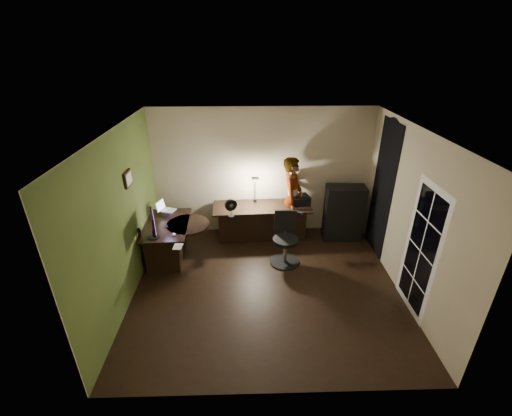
{
  "coord_description": "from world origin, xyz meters",
  "views": [
    {
      "loc": [
        -0.31,
        -4.71,
        3.86
      ],
      "look_at": [
        -0.15,
        1.05,
        1.0
      ],
      "focal_mm": 24.0,
      "sensor_mm": 36.0,
      "label": 1
    }
  ],
  "objects_px": {
    "cabinet": "(344,213)",
    "office_chair": "(286,240)",
    "person": "(292,198)",
    "monitor": "(153,229)",
    "desk_left": "(169,241)",
    "desk_right": "(262,222)"
  },
  "relations": [
    {
      "from": "desk_left",
      "to": "person",
      "type": "bearing_deg",
      "value": 15.16
    },
    {
      "from": "cabinet",
      "to": "office_chair",
      "type": "xyz_separation_m",
      "value": [
        -1.31,
        -0.89,
        -0.09
      ]
    },
    {
      "from": "desk_right",
      "to": "office_chair",
      "type": "bearing_deg",
      "value": -69.5
    },
    {
      "from": "person",
      "to": "monitor",
      "type": "bearing_deg",
      "value": 132.91
    },
    {
      "from": "desk_left",
      "to": "office_chair",
      "type": "height_order",
      "value": "office_chair"
    },
    {
      "from": "desk_right",
      "to": "office_chair",
      "type": "height_order",
      "value": "office_chair"
    },
    {
      "from": "desk_left",
      "to": "office_chair",
      "type": "relative_size",
      "value": 1.29
    },
    {
      "from": "desk_left",
      "to": "cabinet",
      "type": "bearing_deg",
      "value": 7.75
    },
    {
      "from": "monitor",
      "to": "person",
      "type": "height_order",
      "value": "person"
    },
    {
      "from": "monitor",
      "to": "person",
      "type": "relative_size",
      "value": 0.3
    },
    {
      "from": "desk_left",
      "to": "office_chair",
      "type": "xyz_separation_m",
      "value": [
        2.22,
        -0.23,
        0.13
      ]
    },
    {
      "from": "monitor",
      "to": "office_chair",
      "type": "relative_size",
      "value": 0.52
    },
    {
      "from": "desk_left",
      "to": "monitor",
      "type": "distance_m",
      "value": 0.73
    },
    {
      "from": "monitor",
      "to": "cabinet",
      "type": "bearing_deg",
      "value": -0.65
    },
    {
      "from": "office_chair",
      "to": "person",
      "type": "distance_m",
      "value": 1.12
    },
    {
      "from": "desk_left",
      "to": "cabinet",
      "type": "height_order",
      "value": "cabinet"
    },
    {
      "from": "cabinet",
      "to": "person",
      "type": "bearing_deg",
      "value": 175.76
    },
    {
      "from": "desk_left",
      "to": "desk_right",
      "type": "xyz_separation_m",
      "value": [
        1.82,
        0.7,
        0.0
      ]
    },
    {
      "from": "desk_left",
      "to": "desk_right",
      "type": "relative_size",
      "value": 0.65
    },
    {
      "from": "desk_right",
      "to": "cabinet",
      "type": "distance_m",
      "value": 1.72
    },
    {
      "from": "office_chair",
      "to": "desk_right",
      "type": "bearing_deg",
      "value": 115.79
    },
    {
      "from": "cabinet",
      "to": "office_chair",
      "type": "relative_size",
      "value": 1.18
    }
  ]
}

